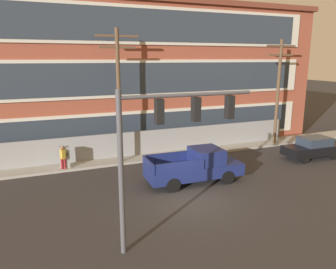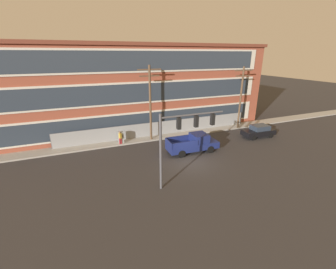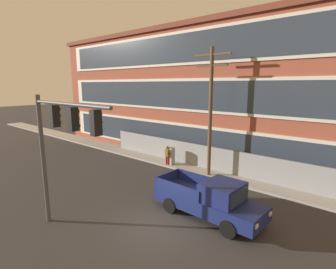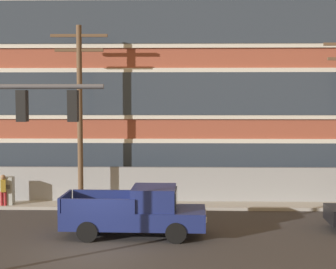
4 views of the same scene
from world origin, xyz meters
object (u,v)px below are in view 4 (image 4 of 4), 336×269
at_px(electrical_cabinet, 8,192).
at_px(pedestrian_near_cabinet, 3,189).
at_px(utility_pole_near_corner, 80,107).
at_px(pickup_truck_navy, 137,213).

relative_size(electrical_cabinet, pedestrian_near_cabinet, 0.92).
relative_size(utility_pole_near_corner, electrical_cabinet, 5.79).
bearing_deg(pedestrian_near_cabinet, utility_pole_near_corner, 2.05).
relative_size(utility_pole_near_corner, pedestrian_near_cabinet, 5.30).
distance_m(utility_pole_near_corner, electrical_cabinet, 5.60).
height_order(pickup_truck_navy, electrical_cabinet, pickup_truck_navy).
relative_size(pickup_truck_navy, electrical_cabinet, 3.69).
height_order(utility_pole_near_corner, pedestrian_near_cabinet, utility_pole_near_corner).
xyz_separation_m(pickup_truck_navy, utility_pole_near_corner, (-3.20, 5.01, 4.06)).
xyz_separation_m(utility_pole_near_corner, electrical_cabinet, (-3.68, 0.11, -4.22)).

